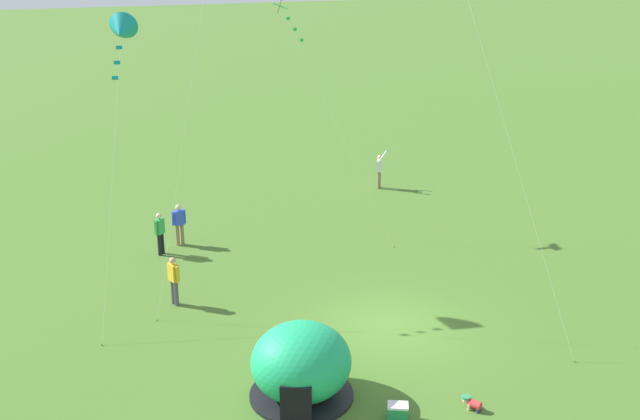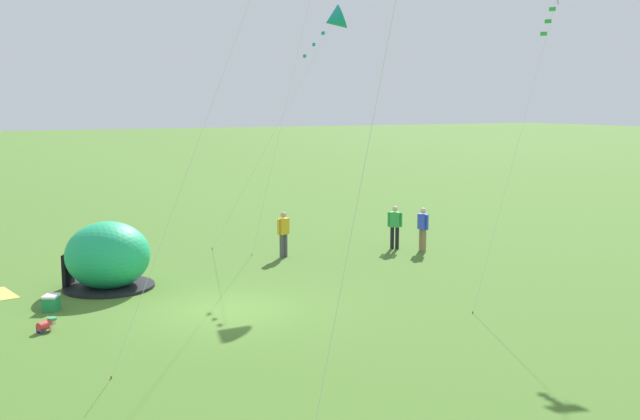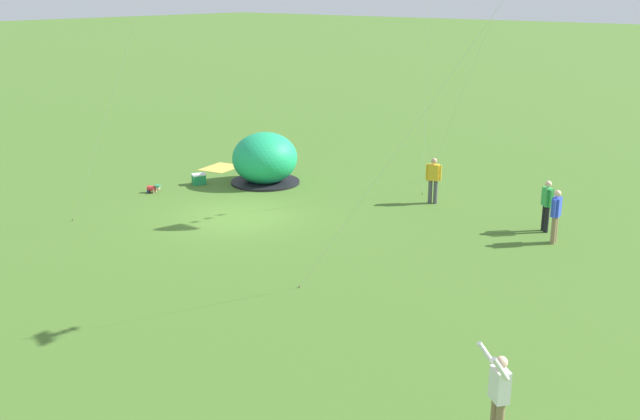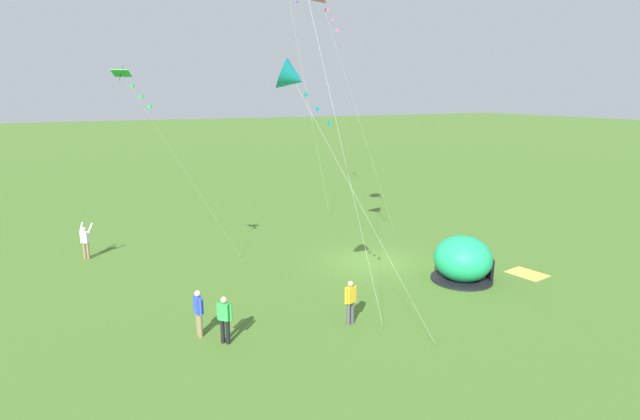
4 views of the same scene
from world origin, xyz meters
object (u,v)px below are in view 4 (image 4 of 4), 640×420
at_px(person_with_toddler, 225,317).
at_px(person_far_back, 350,300).
at_px(person_arms_raised, 85,240).
at_px(kite_teal, 292,78).
at_px(kite_green, 131,86).
at_px(cooler_box, 468,258).
at_px(toddler_crawling, 448,247).
at_px(person_center_field, 199,311).
at_px(popup_tent, 463,260).

bearing_deg(person_with_toddler, person_far_back, -96.79).
distance_m(person_arms_raised, kite_teal, 16.62).
relative_size(person_arms_raised, kite_green, 0.20).
bearing_deg(kite_teal, cooler_box, -69.24).
bearing_deg(person_arms_raised, toddler_crawling, -110.90).
height_order(person_center_field, kite_teal, kite_teal).
height_order(person_far_back, kite_teal, kite_teal).
distance_m(toddler_crawling, kite_teal, 15.85).
xyz_separation_m(person_arms_raised, person_center_field, (-11.06, -3.54, -0.03)).
relative_size(person_with_toddler, person_center_field, 1.00).
distance_m(cooler_box, person_center_field, 14.28).
xyz_separation_m(person_arms_raised, kite_teal, (-13.16, -6.37, 7.90)).
height_order(person_arms_raised, kite_green, kite_green).
relative_size(cooler_box, person_with_toddler, 0.37).
relative_size(person_far_back, person_arms_raised, 0.91).
bearing_deg(person_center_field, person_far_back, -105.58).
bearing_deg(toddler_crawling, kite_green, 86.04).
distance_m(cooler_box, person_arms_raised, 19.77).
distance_m(toddler_crawling, person_far_back, 10.81).
xyz_separation_m(person_arms_raised, kite_green, (-5.80, -2.37, 7.72)).
height_order(popup_tent, person_with_toddler, popup_tent).
relative_size(person_with_toddler, kite_teal, 0.18).
bearing_deg(cooler_box, kite_green, 78.58).
bearing_deg(popup_tent, person_arms_raised, 55.60).
relative_size(cooler_box, kite_green, 0.07).
height_order(popup_tent, kite_teal, kite_teal).
bearing_deg(cooler_box, person_arms_raised, 63.27).
xyz_separation_m(cooler_box, person_arms_raised, (8.89, 17.64, 0.78)).
relative_size(popup_tent, person_arms_raised, 1.49).
relative_size(toddler_crawling, kite_teal, 0.06).
xyz_separation_m(popup_tent, person_center_field, (-0.32, 12.14, -0.03)).
bearing_deg(kite_teal, popup_tent, -75.42).
height_order(popup_tent, cooler_box, popup_tent).
relative_size(popup_tent, toddler_crawling, 5.22).
relative_size(popup_tent, person_far_back, 1.63).
xyz_separation_m(popup_tent, person_far_back, (-1.79, 6.84, -0.03)).
xyz_separation_m(cooler_box, kite_green, (3.09, 15.27, 8.50)).
relative_size(person_far_back, kite_teal, 0.18).
bearing_deg(person_center_field, person_arms_raised, 17.77).
bearing_deg(toddler_crawling, person_center_field, 106.08).
height_order(cooler_box, kite_teal, kite_teal).
bearing_deg(person_with_toddler, person_arms_raised, 19.47).
bearing_deg(person_with_toddler, kite_green, 16.80).
xyz_separation_m(person_with_toddler, kite_teal, (-1.17, -2.13, 7.93)).
height_order(person_with_toddler, kite_green, kite_green).
xyz_separation_m(toddler_crawling, kite_teal, (-6.28, 11.65, 8.71)).
height_order(kite_green, kite_teal, kite_green).
bearing_deg(person_far_back, person_center_field, 74.42).
distance_m(person_with_toddler, kite_teal, 8.30).
bearing_deg(cooler_box, person_center_field, 98.75).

